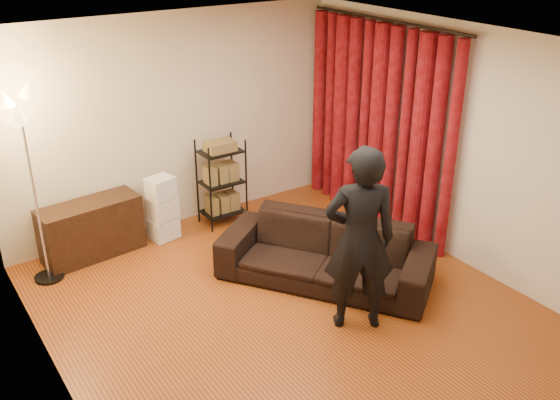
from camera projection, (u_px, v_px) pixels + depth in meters
floor at (288, 309)px, 6.43m from camera, size 5.00×5.00×0.00m
ceiling at (290, 44)px, 5.30m from camera, size 5.00×5.00×0.00m
wall_back at (175, 122)px, 7.75m from camera, size 5.00×0.00×5.00m
wall_front at (511, 320)px, 3.98m from camera, size 5.00×0.00×5.00m
wall_left at (45, 256)px, 4.73m from camera, size 0.00×5.00×5.00m
wall_right at (453, 144)px, 7.01m from camera, size 0.00×5.00×5.00m
curtain_rod at (386, 20)px, 7.29m from camera, size 0.04×2.65×0.04m
curtain at (377, 127)px, 7.83m from camera, size 0.22×2.65×2.55m
sofa at (325, 254)px, 6.80m from camera, size 2.05×2.39×0.67m
person at (360, 240)px, 5.83m from camera, size 0.82×0.73×1.87m
media_cabinet at (91, 229)px, 7.32m from camera, size 1.20×0.56×0.68m
storage_boxes at (163, 208)px, 7.67m from camera, size 0.38×0.33×0.82m
wire_shelf at (222, 182)px, 8.01m from camera, size 0.60×0.49×1.14m
floor_lamp at (34, 190)px, 6.52m from camera, size 0.45×0.45×2.16m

